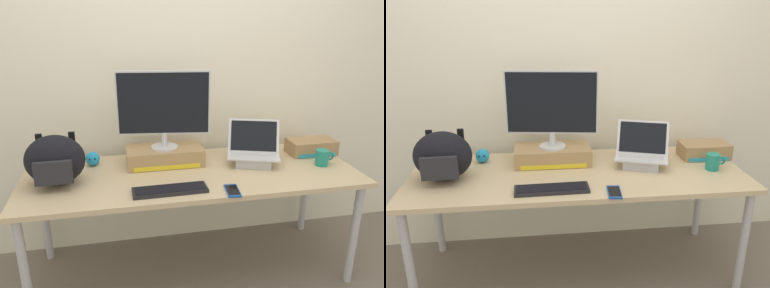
% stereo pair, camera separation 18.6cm
% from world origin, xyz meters
% --- Properties ---
extents(ground_plane, '(20.00, 20.00, 0.00)m').
position_xyz_m(ground_plane, '(0.00, 0.00, 0.00)').
color(ground_plane, '#70665B').
extents(back_wall, '(7.00, 0.10, 2.60)m').
position_xyz_m(back_wall, '(0.00, 0.48, 1.30)').
color(back_wall, silver).
rests_on(back_wall, ground).
extents(desk, '(2.04, 0.76, 0.71)m').
position_xyz_m(desk, '(0.00, 0.00, 0.65)').
color(desk, tan).
rests_on(desk, ground).
extents(toner_box_yellow, '(0.49, 0.24, 0.11)m').
position_xyz_m(toner_box_yellow, '(-0.15, 0.16, 0.77)').
color(toner_box_yellow, '#A88456').
rests_on(toner_box_yellow, desk).
extents(desktop_monitor, '(0.58, 0.17, 0.49)m').
position_xyz_m(desktop_monitor, '(-0.15, 0.16, 1.09)').
color(desktop_monitor, silver).
rests_on(desktop_monitor, toner_box_yellow).
extents(open_laptop, '(0.38, 0.32, 0.27)m').
position_xyz_m(open_laptop, '(0.41, 0.05, 0.77)').
color(open_laptop, '#ADADB2').
rests_on(open_laptop, desk).
extents(external_keyboard, '(0.41, 0.13, 0.02)m').
position_xyz_m(external_keyboard, '(-0.17, -0.25, 0.72)').
color(external_keyboard, black).
rests_on(external_keyboard, desk).
extents(messenger_backpack, '(0.34, 0.26, 0.29)m').
position_xyz_m(messenger_backpack, '(-0.79, -0.02, 0.86)').
color(messenger_backpack, black).
rests_on(messenger_backpack, desk).
extents(coffee_mug, '(0.13, 0.08, 0.10)m').
position_xyz_m(coffee_mug, '(0.84, -0.06, 0.76)').
color(coffee_mug, '#1E7F70').
rests_on(coffee_mug, desk).
extents(cell_phone, '(0.09, 0.16, 0.01)m').
position_xyz_m(cell_phone, '(0.16, -0.32, 0.72)').
color(cell_phone, '#19479E').
rests_on(cell_phone, desk).
extents(plush_toy, '(0.09, 0.09, 0.09)m').
position_xyz_m(plush_toy, '(-0.60, 0.23, 0.76)').
color(plush_toy, '#2393CC').
rests_on(plush_toy, desk).
extents(toner_box_cyan, '(0.32, 0.18, 0.10)m').
position_xyz_m(toner_box_cyan, '(0.88, 0.15, 0.76)').
color(toner_box_cyan, '#9E7A51').
rests_on(toner_box_cyan, desk).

